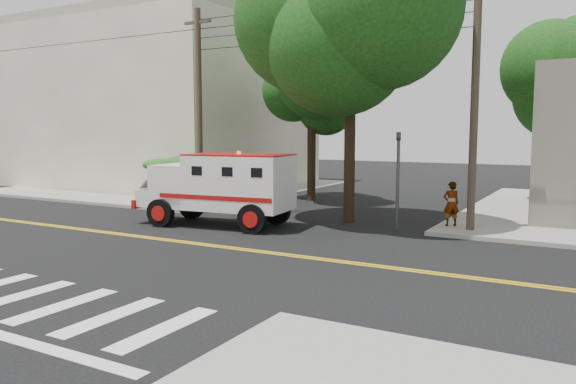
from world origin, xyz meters
The scene contains 13 objects.
ground centered at (0.00, 0.00, 0.00)m, with size 100.00×100.00×0.00m, color black.
sidewalk_nw centered at (-13.50, 13.50, 0.07)m, with size 17.00×17.00×0.15m, color gray.
building_left centered at (-15.50, 15.00, 5.15)m, with size 16.00×14.00×10.00m, color #C1B29E.
utility_pole_left centered at (-5.60, 6.00, 4.50)m, with size 0.28×0.28×9.00m, color #382D23.
utility_pole_right centered at (6.30, 6.20, 4.50)m, with size 0.28×0.28×9.00m, color #382D23.
tree_main centered at (1.94, 6.21, 7.20)m, with size 6.08×5.70×9.85m.
tree_left centered at (-2.68, 11.79, 5.73)m, with size 4.48×4.20×7.70m.
tree_right centered at (8.84, 15.77, 6.09)m, with size 4.80×4.50×8.20m.
traffic_signal centered at (3.80, 5.60, 2.23)m, with size 0.15×0.18×3.60m.
accessibility_sign centered at (-6.20, 6.17, 1.37)m, with size 0.45×0.10×2.02m.
palm_planter centered at (-7.44, 6.62, 1.65)m, with size 3.52×2.63×2.36m.
armored_truck centered at (-2.42, 3.23, 1.58)m, with size 6.33×3.06×2.78m.
pedestrian_a centered at (5.50, 6.66, 0.98)m, with size 0.60×0.39×1.65m, color gray.
Camera 1 is at (10.31, -14.12, 3.65)m, focal length 35.00 mm.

